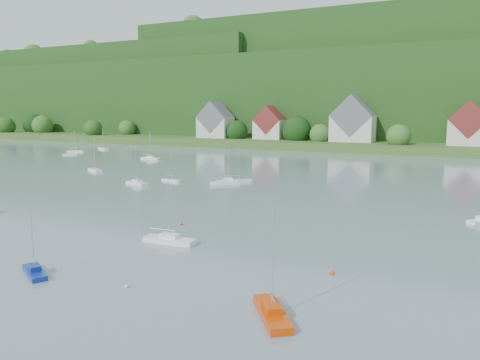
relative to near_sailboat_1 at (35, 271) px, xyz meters
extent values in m
cube|color=#365620|center=(-7.82, 162.23, 1.11)|extent=(600.00, 60.00, 3.00)
cube|color=#1E4115|center=(-7.82, 237.23, 19.61)|extent=(620.00, 160.00, 40.00)
cube|color=#1E4115|center=(-157.82, 222.23, 23.61)|extent=(200.00, 120.00, 52.00)
cube|color=#1E4115|center=(2.18, 232.23, 27.61)|extent=(240.00, 130.00, 60.00)
sphere|color=#286224|center=(-170.04, 149.24, 6.25)|extent=(11.19, 11.19, 11.19)
sphere|color=#286224|center=(-115.90, 153.71, 5.41)|extent=(8.61, 8.61, 8.61)
sphere|color=#224B16|center=(-127.58, 142.70, 5.54)|extent=(9.03, 9.03, 9.03)
sphere|color=#286224|center=(-14.61, 146.11, 5.27)|extent=(8.19, 8.19, 8.19)
sphere|color=#286224|center=(-59.78, 148.30, 4.72)|extent=(6.49, 6.49, 6.49)
sphere|color=#286224|center=(39.03, 154.32, 6.56)|extent=(12.16, 12.16, 12.16)
sphere|color=#286224|center=(15.17, 142.16, 5.45)|extent=(8.73, 8.73, 8.73)
sphere|color=black|center=(-51.69, 148.09, 5.64)|extent=(9.32, 9.32, 9.32)
sphere|color=black|center=(-178.27, 155.58, 5.70)|extent=(9.50, 9.50, 9.50)
sphere|color=black|center=(-182.44, 154.10, 6.48)|extent=(11.91, 11.91, 11.91)
sphere|color=#224B16|center=(-189.84, 142.04, 5.83)|extent=(9.91, 9.91, 9.91)
sphere|color=black|center=(-24.82, 148.59, 6.48)|extent=(11.92, 11.92, 11.92)
sphere|color=#286224|center=(-127.53, 190.77, 51.45)|extent=(10.52, 10.52, 10.52)
sphere|color=#286224|center=(-230.83, 198.58, 52.01)|extent=(13.75, 13.75, 13.75)
sphere|color=#224B16|center=(-92.09, 225.37, 51.41)|extent=(10.29, 10.29, 10.29)
sphere|color=black|center=(-198.18, 220.25, 51.41)|extent=(10.31, 10.31, 10.31)
sphere|color=black|center=(-183.00, 195.58, 51.03)|extent=(8.14, 8.14, 8.14)
sphere|color=#286224|center=(-185.38, 224.82, 50.86)|extent=(7.15, 7.15, 7.15)
sphere|color=black|center=(-251.50, 220.26, 51.65)|extent=(11.66, 11.66, 11.66)
sphere|color=black|center=(-75.98, 213.62, 50.86)|extent=(7.18, 7.18, 7.18)
sphere|color=#286224|center=(-165.79, 183.92, 51.16)|extent=(8.89, 8.89, 8.89)
sphere|color=#224B16|center=(-242.33, 187.23, 50.97)|extent=(7.77, 7.77, 7.77)
sphere|color=black|center=(-201.13, 216.18, 51.35)|extent=(9.97, 9.97, 9.97)
sphere|color=#224B16|center=(31.68, 217.26, 59.86)|extent=(12.83, 12.83, 12.83)
sphere|color=#286224|center=(-47.74, 204.41, 59.04)|extent=(8.18, 8.18, 8.18)
sphere|color=#224B16|center=(-6.71, 241.88, 59.84)|extent=(12.73, 12.73, 12.73)
sphere|color=#286224|center=(31.44, 193.52, 59.70)|extent=(11.95, 11.95, 11.95)
sphere|color=#286224|center=(-54.96, 236.53, 58.85)|extent=(7.07, 7.07, 7.07)
sphere|color=black|center=(-11.29, 205.54, 59.05)|extent=(8.21, 8.21, 8.21)
sphere|color=#286224|center=(-30.64, 229.33, 59.75)|extent=(12.24, 12.24, 12.24)
sphere|color=#286224|center=(-103.32, 198.13, 60.00)|extent=(13.65, 13.65, 13.65)
sphere|color=#224B16|center=(-47.79, 224.37, 41.71)|extent=(12.01, 12.01, 12.01)
sphere|color=black|center=(-11.52, 234.44, 42.36)|extent=(15.72, 15.72, 15.72)
sphere|color=#224B16|center=(3.07, 230.15, 41.45)|extent=(10.54, 10.54, 10.54)
sphere|color=#224B16|center=(-201.12, 260.85, 41.04)|extent=(8.18, 8.18, 8.18)
sphere|color=black|center=(-183.73, 251.82, 41.14)|extent=(8.74, 8.74, 8.74)
sphere|color=black|center=(-199.58, 230.74, 42.30)|extent=(15.38, 15.38, 15.38)
cube|color=silver|center=(-62.82, 149.23, 7.11)|extent=(14.00, 10.00, 9.00)
cube|color=slate|center=(-62.82, 149.23, 11.61)|extent=(14.00, 10.40, 14.00)
cube|color=silver|center=(-37.82, 151.23, 6.61)|extent=(12.00, 9.00, 8.00)
cube|color=maroon|center=(-37.82, 151.23, 10.61)|extent=(12.00, 9.36, 12.00)
cube|color=silver|center=(-2.82, 150.23, 7.61)|extent=(16.00, 11.00, 10.00)
cube|color=slate|center=(-2.82, 150.23, 12.61)|extent=(16.00, 11.44, 16.00)
cube|color=silver|center=(37.18, 148.23, 7.11)|extent=(13.00, 10.00, 9.00)
cube|color=maroon|center=(37.18, 148.23, 11.61)|extent=(13.00, 10.40, 13.00)
cube|color=navy|center=(0.00, 0.00, -0.15)|extent=(4.83, 3.49, 0.48)
cube|color=navy|center=(0.00, 0.00, 0.34)|extent=(1.92, 1.63, 0.50)
cylinder|color=silver|center=(0.00, 0.00, 3.07)|extent=(0.10, 0.10, 5.97)
cylinder|color=silver|center=(-0.62, 0.35, 0.99)|extent=(2.34, 1.35, 0.08)
cube|color=white|center=(5.50, 14.01, -0.08)|extent=(6.28, 2.09, 0.62)
cube|color=white|center=(5.50, 14.01, 0.48)|extent=(2.23, 1.34, 0.50)
cylinder|color=silver|center=(5.50, 14.01, 4.10)|extent=(0.10, 0.10, 7.74)
cylinder|color=silver|center=(4.57, 13.96, 1.13)|extent=(3.41, 0.28, 0.08)
cube|color=#CA3D04|center=(23.26, 1.42, -0.09)|extent=(4.89, 5.86, 0.60)
cube|color=#CA3D04|center=(23.26, 1.42, 0.46)|extent=(2.19, 2.40, 0.50)
cylinder|color=silver|center=(23.26, 1.42, 3.97)|extent=(0.10, 0.10, 7.52)
cylinder|color=silver|center=(22.73, 2.16, 1.11)|extent=(2.00, 2.73, 0.08)
sphere|color=silver|center=(9.76, 1.28, -0.39)|extent=(0.40, 0.40, 0.40)
sphere|color=#F85107|center=(25.00, 12.18, -0.39)|extent=(0.50, 0.50, 0.50)
sphere|color=#F85107|center=(2.09, 21.65, -0.39)|extent=(0.47, 0.47, 0.47)
cube|color=white|center=(-8.11, 53.59, -0.09)|extent=(5.48, 5.26, 0.59)
cylinder|color=silver|center=(-8.11, 53.59, 3.91)|extent=(0.10, 0.10, 7.42)
cylinder|color=silver|center=(-8.76, 52.99, 1.10)|extent=(2.44, 2.28, 0.08)
cube|color=white|center=(-50.73, 85.71, -0.07)|extent=(6.50, 1.98, 0.65)
cube|color=white|center=(-50.73, 85.71, 0.50)|extent=(2.29, 1.32, 0.50)
cylinder|color=silver|center=(-50.73, 85.71, 4.29)|extent=(0.10, 0.10, 8.06)
cylinder|color=silver|center=(-51.70, 85.74, 1.15)|extent=(3.55, 0.17, 0.08)
cube|color=white|center=(-83.70, 84.84, -0.15)|extent=(4.51, 4.01, 0.47)
cylinder|color=silver|center=(-83.70, 84.84, 3.04)|extent=(0.10, 0.10, 5.92)
cylinder|color=silver|center=(-84.25, 84.40, 0.98)|extent=(2.07, 1.70, 0.08)
cylinder|color=silver|center=(37.99, 40.12, 0.98)|extent=(1.72, 2.03, 0.08)
cube|color=white|center=(-20.17, 52.09, -0.16)|extent=(4.79, 2.00, 0.46)
cylinder|color=silver|center=(-20.17, 52.09, 2.98)|extent=(0.10, 0.10, 5.81)
cylinder|color=silver|center=(-20.86, 52.20, 0.97)|extent=(2.54, 0.47, 0.08)
cube|color=white|center=(-6.83, 57.63, -0.11)|extent=(4.88, 5.21, 0.56)
cylinder|color=silver|center=(-6.83, 57.63, 3.66)|extent=(0.10, 0.10, 6.98)
cylinder|color=silver|center=(-7.38, 57.01, 1.07)|extent=(2.10, 2.35, 0.08)
cube|color=white|center=(-8.73, 56.47, -0.13)|extent=(4.71, 4.57, 0.51)
cube|color=white|center=(-8.73, 56.47, 0.37)|extent=(1.99, 1.96, 0.50)
cylinder|color=silver|center=(-8.73, 56.47, 3.32)|extent=(0.10, 0.10, 6.41)
cylinder|color=silver|center=(-9.29, 55.94, 1.02)|extent=(2.10, 2.00, 0.08)
cube|color=white|center=(-90.47, 94.14, -0.09)|extent=(6.06, 4.04, 0.59)
cylinder|color=silver|center=(-90.47, 94.14, 3.90)|extent=(0.10, 0.10, 7.40)
cylinder|color=silver|center=(-91.27, 93.76, 1.10)|extent=(2.97, 1.47, 0.08)
cube|color=white|center=(-46.35, 57.17, -0.09)|extent=(6.21, 4.36, 0.61)
cylinder|color=silver|center=(-46.35, 57.17, 4.04)|extent=(0.10, 0.10, 7.64)
cylinder|color=silver|center=(-47.16, 57.59, 1.12)|extent=(3.02, 1.63, 0.08)
cube|color=white|center=(-24.23, 45.58, -0.10)|extent=(6.07, 3.42, 0.59)
cube|color=white|center=(-24.23, 45.58, 0.44)|extent=(2.31, 1.74, 0.50)
cylinder|color=silver|center=(-24.23, 45.58, 3.85)|extent=(0.10, 0.10, 7.32)
cylinder|color=silver|center=(-25.06, 45.86, 1.09)|extent=(3.08, 1.10, 0.08)
cube|color=white|center=(-89.45, 107.34, -0.07)|extent=(6.48, 4.27, 0.63)
cylinder|color=silver|center=(-89.45, 107.34, 4.19)|extent=(0.10, 0.10, 7.90)
cylinder|color=silver|center=(-90.31, 107.73, 1.14)|extent=(3.19, 1.54, 0.08)
camera|label=1|loc=(34.99, -28.31, 14.87)|focal=34.13mm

